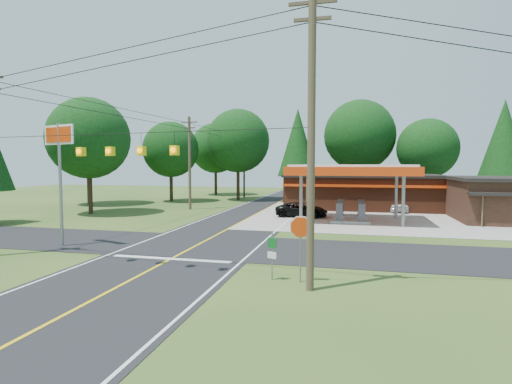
% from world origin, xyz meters
% --- Properties ---
extents(ground, '(120.00, 120.00, 0.00)m').
position_xyz_m(ground, '(0.00, 0.00, 0.00)').
color(ground, '#2D4C1A').
rests_on(ground, ground).
extents(main_highway, '(8.00, 120.00, 0.02)m').
position_xyz_m(main_highway, '(0.00, 0.00, 0.01)').
color(main_highway, black).
rests_on(main_highway, ground).
extents(cross_road, '(70.00, 7.00, 0.02)m').
position_xyz_m(cross_road, '(0.00, 0.00, 0.01)').
color(cross_road, black).
rests_on(cross_road, ground).
extents(lane_center_yellow, '(0.15, 110.00, 0.00)m').
position_xyz_m(lane_center_yellow, '(0.00, 0.00, 0.03)').
color(lane_center_yellow, yellow).
rests_on(lane_center_yellow, main_highway).
extents(gas_canopy, '(10.60, 7.40, 4.88)m').
position_xyz_m(gas_canopy, '(9.00, 13.00, 4.27)').
color(gas_canopy, gray).
rests_on(gas_canopy, ground).
extents(convenience_store, '(16.40, 7.55, 3.80)m').
position_xyz_m(convenience_store, '(10.00, 22.98, 1.92)').
color(convenience_store, '#5B2C1A').
rests_on(convenience_store, ground).
extents(utility_pole_near_right, '(1.80, 0.30, 11.50)m').
position_xyz_m(utility_pole_near_right, '(7.50, -7.00, 5.96)').
color(utility_pole_near_right, '#473828').
rests_on(utility_pole_near_right, ground).
extents(utility_pole_far_left, '(1.80, 0.30, 10.00)m').
position_xyz_m(utility_pole_far_left, '(-8.00, 18.00, 5.20)').
color(utility_pole_far_left, '#473828').
rests_on(utility_pole_far_left, ground).
extents(utility_pole_north, '(0.30, 0.30, 9.50)m').
position_xyz_m(utility_pole_north, '(-6.50, 35.00, 4.75)').
color(utility_pole_north, '#473828').
rests_on(utility_pole_north, ground).
extents(overhead_beacons, '(17.04, 2.04, 1.03)m').
position_xyz_m(overhead_beacons, '(-1.00, -6.00, 6.21)').
color(overhead_beacons, black).
rests_on(overhead_beacons, ground).
extents(treeline_backdrop, '(70.27, 51.59, 13.30)m').
position_xyz_m(treeline_backdrop, '(0.82, 24.01, 7.49)').
color(treeline_backdrop, '#332316').
rests_on(treeline_backdrop, ground).
extents(suv_car, '(4.87, 4.87, 1.33)m').
position_xyz_m(suv_car, '(4.57, 14.50, 0.67)').
color(suv_car, black).
rests_on(suv_car, ground).
extents(sedan_car, '(4.49, 4.49, 1.48)m').
position_xyz_m(sedan_car, '(13.81, 21.00, 0.74)').
color(sedan_car, white).
rests_on(sedan_car, ground).
extents(big_stop_sign, '(2.61, 0.90, 7.32)m').
position_xyz_m(big_stop_sign, '(-7.82, -2.01, 5.49)').
color(big_stop_sign, gray).
rests_on(big_stop_sign, ground).
extents(octagonal_stop_sign, '(0.96, 0.10, 2.80)m').
position_xyz_m(octagonal_stop_sign, '(7.00, -6.01, 2.11)').
color(octagonal_stop_sign, gray).
rests_on(octagonal_stop_sign, ground).
extents(route_sign_post, '(0.41, 0.17, 2.07)m').
position_xyz_m(route_sign_post, '(5.80, -6.02, 1.22)').
color(route_sign_post, gray).
rests_on(route_sign_post, ground).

